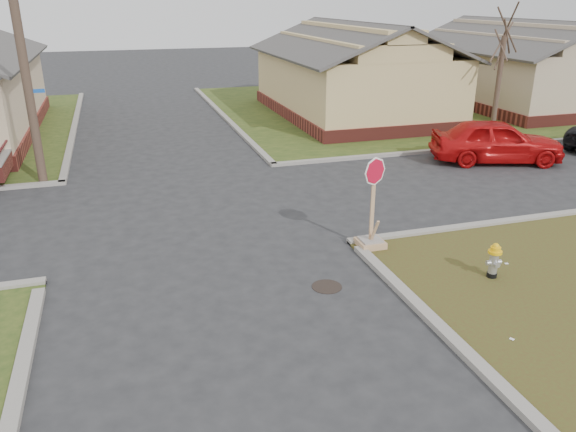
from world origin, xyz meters
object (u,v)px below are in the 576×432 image
object	(u,v)px
stop_sign	(371,228)
red_sedan	(497,141)
utility_pole	(19,35)
fire_hydrant	(494,259)

from	to	relation	value
stop_sign	red_sedan	size ratio (longest dim) A/B	0.48
utility_pole	red_sedan	world-z (taller)	utility_pole
utility_pole	fire_hydrant	size ratio (longest dim) A/B	11.28
fire_hydrant	utility_pole	bearing A→B (deg)	140.21
fire_hydrant	red_sedan	world-z (taller)	red_sedan
utility_pole	fire_hydrant	bearing A→B (deg)	-45.44
utility_pole	stop_sign	distance (m)	12.03
utility_pole	stop_sign	size ratio (longest dim) A/B	3.99
fire_hydrant	stop_sign	distance (m)	2.91
stop_sign	red_sedan	bearing A→B (deg)	36.63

